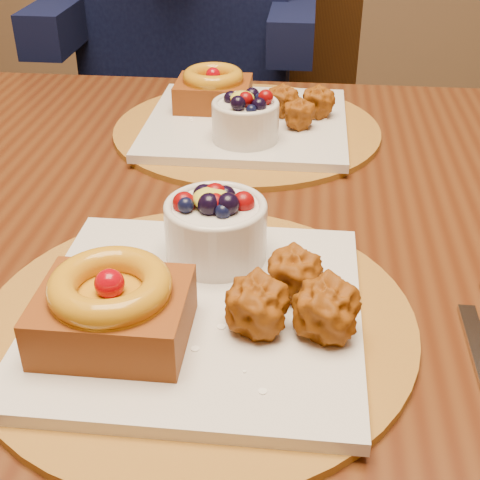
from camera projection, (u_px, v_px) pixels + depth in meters
name	position (u px, v px, depth m)	size (l,w,h in m)	color
dining_table	(229.00, 260.00, 0.81)	(1.60, 0.90, 0.76)	#3C1A0B
place_setting_near	(195.00, 293.00, 0.58)	(0.38, 0.38, 0.09)	brown
place_setting_far	(245.00, 117.00, 0.94)	(0.38, 0.38, 0.09)	brown
chair_far	(278.00, 148.00, 1.60)	(0.49, 0.49, 0.86)	black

